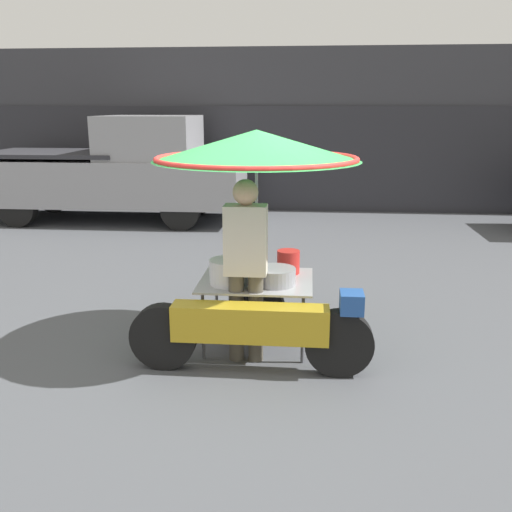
# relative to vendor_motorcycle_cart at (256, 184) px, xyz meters

# --- Properties ---
(ground_plane) EXTENTS (36.00, 36.00, 0.00)m
(ground_plane) POSITION_rel_vendor_motorcycle_cart_xyz_m (-0.02, -0.25, -1.62)
(ground_plane) COLOR #4C4F54
(shopfront_building) EXTENTS (28.00, 2.06, 3.55)m
(shopfront_building) POSITION_rel_vendor_motorcycle_cart_xyz_m (-0.02, 8.70, 0.15)
(shopfront_building) COLOR #38383D
(shopfront_building) RESTS_ON ground
(vendor_motorcycle_cart) EXTENTS (2.17, 1.93, 2.10)m
(vendor_motorcycle_cart) POSITION_rel_vendor_motorcycle_cart_xyz_m (0.00, 0.00, 0.00)
(vendor_motorcycle_cart) COLOR black
(vendor_motorcycle_cart) RESTS_ON ground
(vendor_person) EXTENTS (0.38, 0.23, 1.69)m
(vendor_person) POSITION_rel_vendor_motorcycle_cart_xyz_m (-0.07, -0.29, -0.66)
(vendor_person) COLOR #4C473D
(vendor_person) RESTS_ON ground
(pickup_truck) EXTENTS (5.44, 1.93, 2.13)m
(pickup_truck) POSITION_rel_vendor_motorcycle_cart_xyz_m (-3.43, 6.19, -0.61)
(pickup_truck) COLOR black
(pickup_truck) RESTS_ON ground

